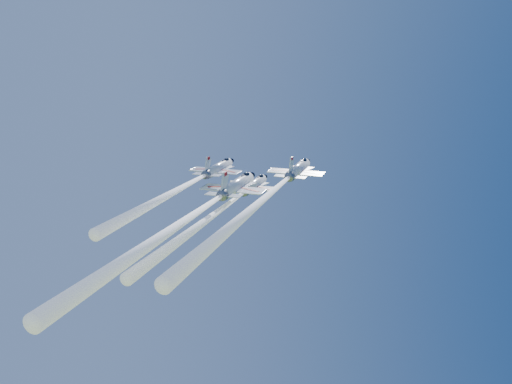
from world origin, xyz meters
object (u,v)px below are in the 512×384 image
object	(u,v)px
jet_lead	(220,210)
jet_slot	(190,217)
jet_left	(185,186)
jet_right	(265,197)

from	to	relation	value
jet_lead	jet_slot	distance (m)	13.15
jet_left	jet_right	size ratio (longest dim) A/B	0.73
jet_right	jet_lead	bearing A→B (deg)	144.80
jet_left	jet_slot	world-z (taller)	jet_left
jet_lead	jet_right	distance (m)	10.46
jet_right	jet_slot	distance (m)	11.36
jet_lead	jet_left	distance (m)	6.64
jet_lead	jet_right	bearing A→B (deg)	-35.20
jet_lead	jet_right	world-z (taller)	jet_right
jet_lead	jet_slot	bearing A→B (deg)	-89.82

